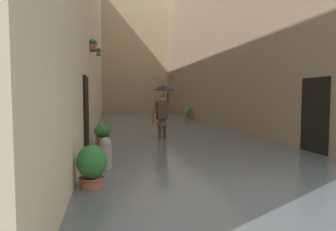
{
  "coord_description": "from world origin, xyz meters",
  "views": [
    {
      "loc": [
        2.51,
        4.08,
        1.72
      ],
      "look_at": [
        0.24,
        -7.47,
        0.91
      ],
      "focal_mm": 32.04,
      "sensor_mm": 36.0,
      "label": 1
    }
  ],
  "objects_px": {
    "potted_plant_far_right": "(92,168)",
    "potted_plant_far_left": "(188,112)",
    "potted_plant_near_right": "(103,135)",
    "person_wading": "(163,103)",
    "mooring_bollard": "(106,156)"
  },
  "relations": [
    {
      "from": "potted_plant_far_right",
      "to": "potted_plant_far_left",
      "type": "height_order",
      "value": "potted_plant_far_left"
    },
    {
      "from": "potted_plant_far_right",
      "to": "potted_plant_near_right",
      "type": "relative_size",
      "value": 1.15
    },
    {
      "from": "person_wading",
      "to": "potted_plant_far_left",
      "type": "distance_m",
      "value": 9.63
    },
    {
      "from": "potted_plant_far_left",
      "to": "person_wading",
      "type": "bearing_deg",
      "value": 69.56
    },
    {
      "from": "person_wading",
      "to": "potted_plant_near_right",
      "type": "xyz_separation_m",
      "value": [
        2.16,
        0.86,
        -1.0
      ]
    },
    {
      "from": "potted_plant_far_right",
      "to": "mooring_bollard",
      "type": "xyz_separation_m",
      "value": [
        -0.23,
        -1.28,
        -0.05
      ]
    },
    {
      "from": "mooring_bollard",
      "to": "potted_plant_far_left",
      "type": "bearing_deg",
      "value": -112.06
    },
    {
      "from": "potted_plant_far_right",
      "to": "potted_plant_near_right",
      "type": "bearing_deg",
      "value": -91.1
    },
    {
      "from": "potted_plant_far_left",
      "to": "potted_plant_near_right",
      "type": "bearing_deg",
      "value": 60.78
    },
    {
      "from": "mooring_bollard",
      "to": "person_wading",
      "type": "bearing_deg",
      "value": -115.34
    },
    {
      "from": "potted_plant_far_left",
      "to": "mooring_bollard",
      "type": "relative_size",
      "value": 1.18
    },
    {
      "from": "potted_plant_far_right",
      "to": "potted_plant_far_left",
      "type": "relative_size",
      "value": 0.9
    },
    {
      "from": "potted_plant_near_right",
      "to": "mooring_bollard",
      "type": "relative_size",
      "value": 0.92
    },
    {
      "from": "potted_plant_far_left",
      "to": "potted_plant_near_right",
      "type": "distance_m",
      "value": 11.28
    },
    {
      "from": "potted_plant_far_right",
      "to": "mooring_bollard",
      "type": "relative_size",
      "value": 1.06
    }
  ]
}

